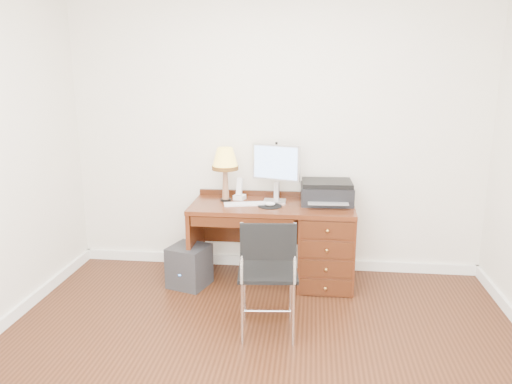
# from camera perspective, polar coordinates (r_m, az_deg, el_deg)

# --- Properties ---
(ground) EXTENTS (4.00, 4.00, 0.00)m
(ground) POSITION_cam_1_polar(r_m,az_deg,el_deg) (3.63, -0.13, -18.91)
(ground) COLOR black
(ground) RESTS_ON ground
(room_shell) EXTENTS (4.00, 4.00, 4.00)m
(room_shell) POSITION_cam_1_polar(r_m,az_deg,el_deg) (4.14, 0.91, -13.62)
(room_shell) COLOR silver
(room_shell) RESTS_ON ground
(desk) EXTENTS (1.50, 0.67, 0.75)m
(desk) POSITION_cam_1_polar(r_m,az_deg,el_deg) (4.69, 5.80, -5.48)
(desk) COLOR #522311
(desk) RESTS_ON ground
(monitor) EXTENTS (0.46, 0.22, 0.54)m
(monitor) POSITION_cam_1_polar(r_m,az_deg,el_deg) (4.65, 2.21, 3.02)
(monitor) COLOR silver
(monitor) RESTS_ON desk
(keyboard) EXTENTS (0.41, 0.20, 0.01)m
(keyboard) POSITION_cam_1_polar(r_m,az_deg,el_deg) (4.59, -1.21, -1.37)
(keyboard) COLOR white
(keyboard) RESTS_ON desk
(mouse_pad) EXTENTS (0.22, 0.22, 0.04)m
(mouse_pad) POSITION_cam_1_polar(r_m,az_deg,el_deg) (4.53, 1.60, -1.50)
(mouse_pad) COLOR black
(mouse_pad) RESTS_ON desk
(printer) EXTENTS (0.49, 0.39, 0.21)m
(printer) POSITION_cam_1_polar(r_m,az_deg,el_deg) (4.67, 8.08, -0.02)
(printer) COLOR black
(printer) RESTS_ON desk
(leg_lamp) EXTENTS (0.25, 0.25, 0.51)m
(leg_lamp) POSITION_cam_1_polar(r_m,az_deg,el_deg) (4.65, -3.55, 3.43)
(leg_lamp) COLOR black
(leg_lamp) RESTS_ON desk
(phone) EXTENTS (0.12, 0.12, 0.21)m
(phone) POSITION_cam_1_polar(r_m,az_deg,el_deg) (4.76, -1.90, -0.12)
(phone) COLOR white
(phone) RESTS_ON desk
(pen_cup) EXTENTS (0.08, 0.08, 0.10)m
(pen_cup) POSITION_cam_1_polar(r_m,az_deg,el_deg) (4.68, 5.81, -0.59)
(pen_cup) COLOR black
(pen_cup) RESTS_ON desk
(chair) EXTENTS (0.48, 0.48, 0.93)m
(chair) POSITION_cam_1_polar(r_m,az_deg,el_deg) (3.69, 1.27, -8.43)
(chair) COLOR black
(chair) RESTS_ON ground
(equipment_box) EXTENTS (0.41, 0.41, 0.38)m
(equipment_box) POSITION_cam_1_polar(r_m,az_deg,el_deg) (4.71, -7.63, -8.37)
(equipment_box) COLOR black
(equipment_box) RESTS_ON ground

